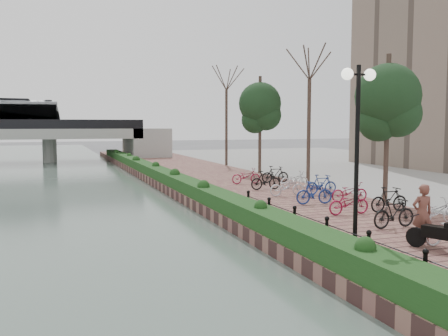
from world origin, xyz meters
name	(u,v)px	position (x,y,z in m)	size (l,w,h in m)	color
ground	(342,299)	(0.00, 0.00, 0.00)	(220.00, 220.00, 0.00)	#59595B
promenade	(234,188)	(4.00, 17.50, 0.25)	(8.00, 75.00, 0.50)	brown
hedge	(167,176)	(0.60, 20.00, 0.80)	(1.10, 56.00, 0.60)	#193C15
chain_fence	(346,239)	(1.40, 2.00, 0.85)	(0.10, 14.10, 0.70)	black
lamppost	(358,118)	(1.69, 2.02, 4.10)	(1.02, 0.32, 5.01)	black
motorcycle	(438,234)	(3.77, 1.20, 0.97)	(0.47, 1.50, 0.94)	black
pedestrian	(422,214)	(4.00, 2.09, 1.36)	(0.63, 0.41, 1.72)	brown
bicycle_parking	(332,192)	(5.49, 9.32, 0.97)	(2.40, 17.32, 1.00)	silver
street_trees	(341,129)	(8.00, 12.68, 3.69)	(3.20, 37.12, 6.80)	#31221D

